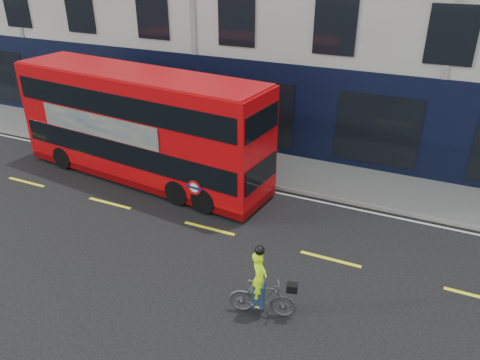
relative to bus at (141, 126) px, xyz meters
The scene contains 7 objects.
ground 4.36m from the bus, 89.58° to the right, with size 120.00×120.00×0.00m, color black.
pavement 3.42m from the bus, 89.42° to the left, with size 60.00×3.00×0.12m, color gray.
kerb 2.41m from the bus, 88.69° to the left, with size 60.00×0.12×0.13m, color gray.
road_edge_line 2.33m from the bus, 88.26° to the left, with size 58.00×0.10×0.01m, color silver.
lane_dashes 3.14m from the bus, 89.31° to the right, with size 58.00×0.12×0.01m, color yellow, non-canonical shape.
bus is the anchor object (origin of this frame).
cyclist 8.87m from the bus, 36.59° to the right, with size 1.75×0.85×2.02m.
Camera 1 is at (10.19, -9.75, 8.24)m, focal length 35.00 mm.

